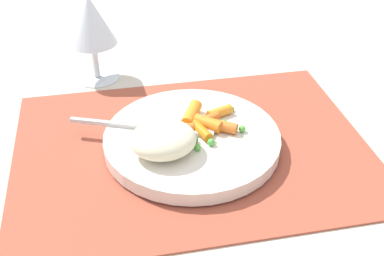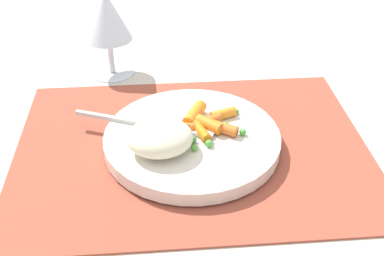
{
  "view_description": "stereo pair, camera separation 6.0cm",
  "coord_description": "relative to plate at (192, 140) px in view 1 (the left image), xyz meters",
  "views": [
    {
      "loc": [
        -0.1,
        -0.52,
        0.41
      ],
      "look_at": [
        0.0,
        0.0,
        0.03
      ],
      "focal_mm": 45.68,
      "sensor_mm": 36.0,
      "label": 1
    },
    {
      "loc": [
        -0.04,
        -0.53,
        0.41
      ],
      "look_at": [
        0.0,
        0.0,
        0.03
      ],
      "focal_mm": 45.68,
      "sensor_mm": 36.0,
      "label": 2
    }
  ],
  "objects": [
    {
      "name": "ground_plane",
      "position": [
        0.0,
        0.0,
        -0.02
      ],
      "size": [
        2.4,
        2.4,
        0.0
      ],
      "primitive_type": "plane",
      "color": "beige"
    },
    {
      "name": "carrot_portion",
      "position": [
        0.02,
        0.02,
        0.02
      ],
      "size": [
        0.09,
        0.08,
        0.02
      ],
      "color": "orange",
      "rests_on": "plate"
    },
    {
      "name": "plate",
      "position": [
        0.0,
        0.0,
        0.0
      ],
      "size": [
        0.24,
        0.24,
        0.02
      ],
      "primitive_type": "cylinder",
      "color": "silver",
      "rests_on": "placemat"
    },
    {
      "name": "fork",
      "position": [
        -0.05,
        0.02,
        0.01
      ],
      "size": [
        0.19,
        0.08,
        0.01
      ],
      "color": "silver",
      "rests_on": "plate"
    },
    {
      "name": "placemat",
      "position": [
        0.0,
        0.0,
        -0.01
      ],
      "size": [
        0.48,
        0.36,
        0.01
      ],
      "primitive_type": "cube",
      "color": "#9E4733",
      "rests_on": "ground_plane"
    },
    {
      "name": "pea_scatter",
      "position": [
        0.01,
        -0.01,
        0.01
      ],
      "size": [
        0.09,
        0.09,
        0.01
      ],
      "color": "green",
      "rests_on": "plate"
    },
    {
      "name": "wine_glass",
      "position": [
        -0.12,
        0.23,
        0.08
      ],
      "size": [
        0.08,
        0.08,
        0.15
      ],
      "color": "silver",
      "rests_on": "ground_plane"
    },
    {
      "name": "rice_mound",
      "position": [
        -0.04,
        -0.03,
        0.03
      ],
      "size": [
        0.08,
        0.08,
        0.04
      ],
      "primitive_type": "ellipsoid",
      "color": "beige",
      "rests_on": "plate"
    }
  ]
}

